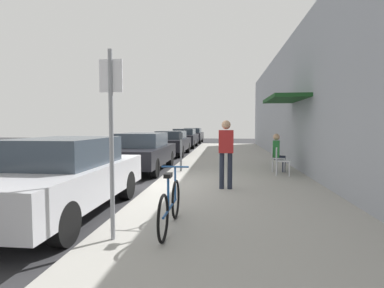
{
  "coord_description": "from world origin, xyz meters",
  "views": [
    {
      "loc": [
        1.93,
        -7.97,
        1.71
      ],
      "look_at": [
        0.46,
        5.59,
        0.84
      ],
      "focal_mm": 28.15,
      "sensor_mm": 36.0,
      "label": 1
    }
  ],
  "objects": [
    {
      "name": "street_sign",
      "position": [
        0.4,
        -4.01,
        1.64
      ],
      "size": [
        0.32,
        0.06,
        2.6
      ],
      "color": "gray",
      "rests_on": "sidewalk_slab"
    },
    {
      "name": "parked_car_1",
      "position": [
        -1.1,
        2.86,
        0.73
      ],
      "size": [
        1.8,
        4.4,
        1.41
      ],
      "color": "black",
      "rests_on": "ground_plane"
    },
    {
      "name": "pedestrian_standing",
      "position": [
        1.97,
        -0.52,
        1.12
      ],
      "size": [
        0.36,
        0.22,
        1.7
      ],
      "color": "#232838",
      "rests_on": "sidewalk_slab"
    },
    {
      "name": "bicycle_0",
      "position": [
        1.12,
        -3.52,
        0.48
      ],
      "size": [
        0.46,
        1.71,
        0.9
      ],
      "color": "black",
      "rests_on": "sidewalk_slab"
    },
    {
      "name": "cafe_chair_1",
      "position": [
        3.69,
        2.5,
        0.62
      ],
      "size": [
        0.52,
        0.52,
        0.87
      ],
      "color": "silver",
      "rests_on": "sidewalk_slab"
    },
    {
      "name": "ground_plane",
      "position": [
        0.0,
        0.0,
        0.0
      ],
      "size": [
        60.0,
        60.0,
        0.0
      ],
      "primitive_type": "plane",
      "color": "#2D2D30"
    },
    {
      "name": "sidewalk_slab",
      "position": [
        2.25,
        2.0,
        0.06
      ],
      "size": [
        4.5,
        32.0,
        0.12
      ],
      "primitive_type": "cube",
      "color": "#9E9B93",
      "rests_on": "ground_plane"
    },
    {
      "name": "parked_car_2",
      "position": [
        -1.1,
        8.89,
        0.71
      ],
      "size": [
        1.8,
        4.4,
        1.36
      ],
      "color": "black",
      "rests_on": "ground_plane"
    },
    {
      "name": "parked_car_3",
      "position": [
        -1.1,
        14.58,
        0.74
      ],
      "size": [
        1.8,
        4.4,
        1.42
      ],
      "color": "black",
      "rests_on": "ground_plane"
    },
    {
      "name": "parked_car_0",
      "position": [
        -1.1,
        -2.64,
        0.75
      ],
      "size": [
        1.8,
        4.4,
        1.46
      ],
      "color": "#B7B7BC",
      "rests_on": "ground_plane"
    },
    {
      "name": "parking_meter",
      "position": [
        0.45,
        2.19,
        0.89
      ],
      "size": [
        0.12,
        0.1,
        1.32
      ],
      "color": "slate",
      "rests_on": "sidewalk_slab"
    },
    {
      "name": "seated_patron_1",
      "position": [
        3.75,
        2.49,
        0.82
      ],
      "size": [
        0.48,
        0.42,
        1.29
      ],
      "color": "#232838",
      "rests_on": "sidewalk_slab"
    },
    {
      "name": "building_facade",
      "position": [
        4.64,
        2.0,
        2.61
      ],
      "size": [
        1.4,
        32.0,
        5.23
      ],
      "color": "#999EA8",
      "rests_on": "ground_plane"
    },
    {
      "name": "cafe_chair_0",
      "position": [
        3.69,
        1.68,
        0.62
      ],
      "size": [
        0.52,
        0.52,
        0.87
      ],
      "color": "silver",
      "rests_on": "sidewalk_slab"
    },
    {
      "name": "parked_car_4",
      "position": [
        -1.1,
        20.59,
        0.74
      ],
      "size": [
        1.8,
        4.4,
        1.41
      ],
      "color": "black",
      "rests_on": "ground_plane"
    }
  ]
}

